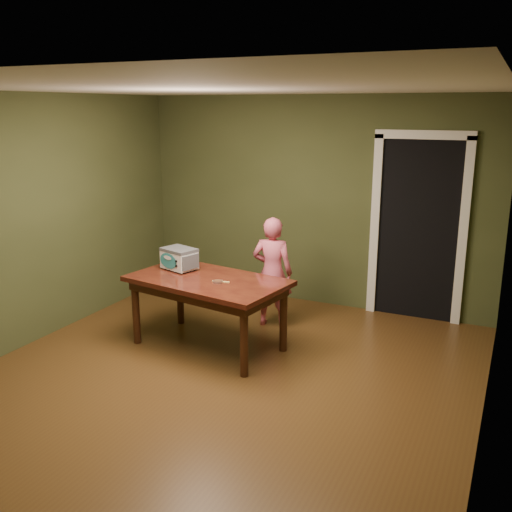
# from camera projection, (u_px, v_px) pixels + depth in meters

# --- Properties ---
(floor) EXTENTS (5.00, 5.00, 0.00)m
(floor) POSITION_uv_depth(u_px,v_px,m) (218.00, 382.00, 5.24)
(floor) COLOR #4E3216
(floor) RESTS_ON ground
(room_shell) EXTENTS (4.52, 5.02, 2.61)m
(room_shell) POSITION_uv_depth(u_px,v_px,m) (214.00, 198.00, 4.81)
(room_shell) COLOR #424927
(room_shell) RESTS_ON ground
(doorway) EXTENTS (1.10, 0.66, 2.25)m
(doorway) POSITION_uv_depth(u_px,v_px,m) (422.00, 226.00, 6.88)
(doorway) COLOR black
(doorway) RESTS_ON ground
(dining_table) EXTENTS (1.72, 1.14, 0.75)m
(dining_table) POSITION_uv_depth(u_px,v_px,m) (208.00, 288.00, 5.85)
(dining_table) COLOR #340F0B
(dining_table) RESTS_ON floor
(toy_oven) EXTENTS (0.43, 0.35, 0.24)m
(toy_oven) POSITION_uv_depth(u_px,v_px,m) (179.00, 258.00, 6.12)
(toy_oven) COLOR #4C4F54
(toy_oven) RESTS_ON dining_table
(baking_pan) EXTENTS (0.10, 0.10, 0.02)m
(baking_pan) POSITION_uv_depth(u_px,v_px,m) (218.00, 281.00, 5.68)
(baking_pan) COLOR silver
(baking_pan) RESTS_ON dining_table
(spatula) EXTENTS (0.18, 0.06, 0.01)m
(spatula) POSITION_uv_depth(u_px,v_px,m) (221.00, 282.00, 5.71)
(spatula) COLOR #E5C263
(spatula) RESTS_ON dining_table
(child) EXTENTS (0.50, 0.37, 1.27)m
(child) POSITION_uv_depth(u_px,v_px,m) (272.00, 272.00, 6.45)
(child) COLOR #DB5A72
(child) RESTS_ON floor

